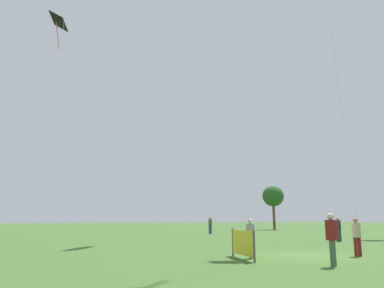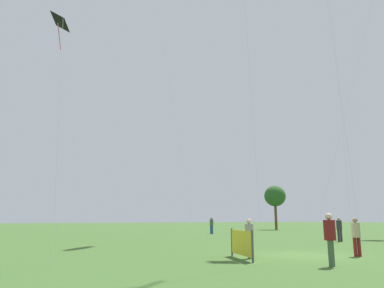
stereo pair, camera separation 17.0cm
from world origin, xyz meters
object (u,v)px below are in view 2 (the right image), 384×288
at_px(event_banner, 241,243).
at_px(person_standing_3, 212,224).
at_px(person_standing_4, 356,234).
at_px(person_standing_0, 249,235).
at_px(person_standing_1, 330,235).
at_px(kite_flying_5, 60,24).
at_px(park_tree_1, 275,196).
at_px(person_standing_2, 339,227).

bearing_deg(event_banner, person_standing_3, 64.47).
bearing_deg(person_standing_4, person_standing_0, -161.68).
bearing_deg(person_standing_0, person_standing_1, 53.54).
distance_m(kite_flying_5, park_tree_1, 38.03).
height_order(kite_flying_5, event_banner, kite_flying_5).
height_order(person_standing_1, park_tree_1, park_tree_1).
bearing_deg(person_standing_3, park_tree_1, -101.29).
xyz_separation_m(person_standing_3, event_banner, (-10.82, -22.67, -0.39)).
distance_m(person_standing_1, person_standing_3, 27.64).
distance_m(person_standing_0, kite_flying_5, 40.02).
distance_m(person_standing_0, person_standing_3, 24.93).
distance_m(person_standing_1, event_banner, 3.65).
bearing_deg(person_standing_4, park_tree_1, 90.51).
distance_m(person_standing_2, kite_flying_5, 38.79).
relative_size(person_standing_3, park_tree_1, 0.27).
height_order(person_standing_4, kite_flying_5, kite_flying_5).
relative_size(person_standing_1, kite_flying_5, 0.07).
height_order(person_standing_4, park_tree_1, park_tree_1).
bearing_deg(person_standing_4, kite_flying_5, 141.07).
distance_m(person_standing_3, event_banner, 25.12).
height_order(person_standing_1, person_standing_4, person_standing_1).
xyz_separation_m(person_standing_3, person_standing_4, (-5.78, -23.92, -0.07)).
height_order(person_standing_0, person_standing_2, person_standing_2).
relative_size(person_standing_3, event_banner, 0.67).
height_order(kite_flying_5, park_tree_1, kite_flying_5).
xyz_separation_m(person_standing_3, park_tree_1, (16.16, 9.77, 3.90)).
bearing_deg(person_standing_0, person_standing_4, 111.19).
bearing_deg(person_standing_2, person_standing_4, 104.51).
xyz_separation_m(person_standing_0, event_banner, (-0.40, -0.01, -0.29)).
relative_size(person_standing_1, event_banner, 0.67).
bearing_deg(kite_flying_5, person_standing_0, -79.79).
xyz_separation_m(person_standing_0, person_standing_4, (4.64, -1.27, 0.02)).
xyz_separation_m(person_standing_2, event_banner, (-12.60, -6.81, -0.36)).
xyz_separation_m(person_standing_1, person_standing_3, (9.39, 26.00, -0.01)).
height_order(person_standing_2, event_banner, person_standing_2).
height_order(person_standing_2, park_tree_1, park_tree_1).
xyz_separation_m(person_standing_1, person_standing_4, (3.61, 2.08, -0.09)).
bearing_deg(person_standing_1, event_banner, -98.09).
relative_size(person_standing_0, kite_flying_5, 0.06).
height_order(person_standing_2, kite_flying_5, kite_flying_5).
bearing_deg(event_banner, person_standing_1, -66.73).
relative_size(person_standing_0, event_banner, 0.60).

